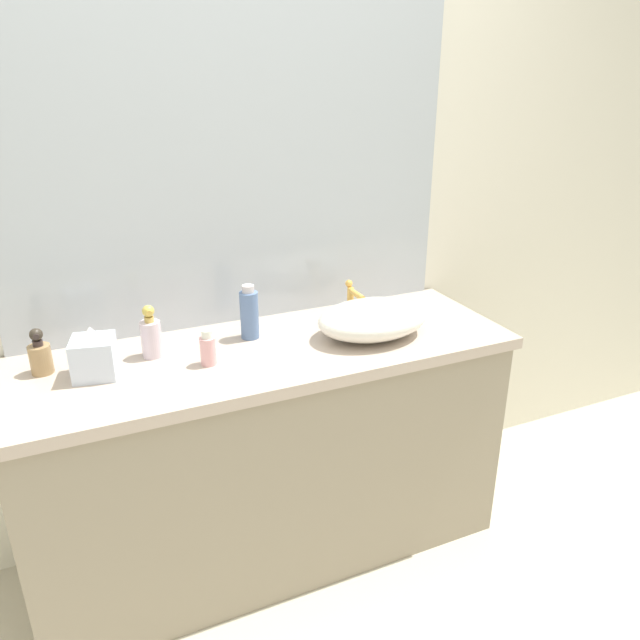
{
  "coord_description": "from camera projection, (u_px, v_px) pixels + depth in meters",
  "views": [
    {
      "loc": [
        -0.55,
        -1.38,
        1.73
      ],
      "look_at": [
        0.23,
        0.38,
        0.94
      ],
      "focal_mm": 33.68,
      "sensor_mm": 36.0,
      "label": 1
    }
  ],
  "objects": [
    {
      "name": "lotion_bottle",
      "position": [
        249.0,
        314.0,
        2.11
      ],
      "size": [
        0.06,
        0.06,
        0.2
      ],
      "color": "#5572A0",
      "rests_on": "vanity_counter"
    },
    {
      "name": "wall_mirror_panel",
      "position": [
        233.0,
        156.0,
        2.07
      ],
      "size": [
        1.64,
        0.01,
        1.22
      ],
      "primitive_type": "cube",
      "color": "#B2BCC6",
      "rests_on": "vanity_counter"
    },
    {
      "name": "vanity_counter",
      "position": [
        271.0,
        453.0,
        2.22
      ],
      "size": [
        1.73,
        0.58,
        0.86
      ],
      "color": "gray",
      "rests_on": "ground"
    },
    {
      "name": "tissue_box",
      "position": [
        94.0,
        355.0,
        1.84
      ],
      "size": [
        0.15,
        0.15,
        0.16
      ],
      "color": "silver",
      "rests_on": "vanity_counter"
    },
    {
      "name": "ground_plane",
      "position": [
        303.0,
        629.0,
        2.03
      ],
      "size": [
        6.0,
        6.0,
        0.02
      ],
      "primitive_type": "cube",
      "color": "#BBB29C",
      "rests_on": "ground"
    },
    {
      "name": "spray_can",
      "position": [
        40.0,
        356.0,
        1.86
      ],
      "size": [
        0.07,
        0.07,
        0.15
      ],
      "color": "#A38154",
      "rests_on": "vanity_counter"
    },
    {
      "name": "faucet",
      "position": [
        352.0,
        298.0,
        2.26
      ],
      "size": [
        0.03,
        0.13,
        0.15
      ],
      "color": "gold",
      "rests_on": "vanity_counter"
    },
    {
      "name": "soap_dispenser",
      "position": [
        151.0,
        336.0,
        1.97
      ],
      "size": [
        0.07,
        0.07,
        0.18
      ],
      "color": "silver",
      "rests_on": "vanity_counter"
    },
    {
      "name": "bathroom_wall_rear",
      "position": [
        221.0,
        205.0,
        2.15
      ],
      "size": [
        6.0,
        0.06,
        2.6
      ],
      "primitive_type": "cube",
      "color": "silver",
      "rests_on": "ground"
    },
    {
      "name": "sink_basin",
      "position": [
        372.0,
        319.0,
        2.13
      ],
      "size": [
        0.41,
        0.29,
        0.13
      ],
      "primitive_type": "ellipsoid",
      "color": "silver",
      "rests_on": "vanity_counter"
    },
    {
      "name": "perfume_bottle",
      "position": [
        208.0,
        349.0,
        1.92
      ],
      "size": [
        0.05,
        0.05,
        0.12
      ],
      "color": "#DEA3A5",
      "rests_on": "vanity_counter"
    }
  ]
}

